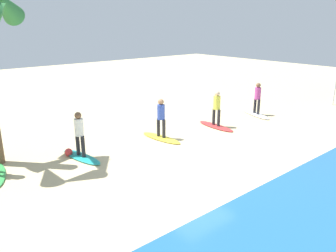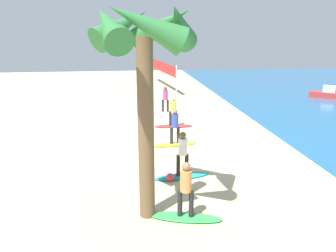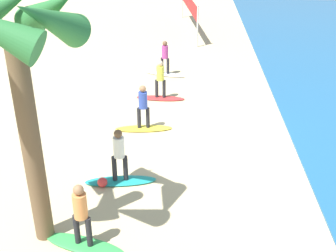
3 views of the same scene
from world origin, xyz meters
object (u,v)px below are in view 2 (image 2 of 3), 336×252
Objects in this scene: surfer_green at (186,186)px; surfer_red at (173,109)px; surfer_yellow at (175,124)px; surfboard_teal at (182,176)px; surfboard_white at (165,112)px; surfboard_green at (185,217)px; volleyball_net at (162,68)px; surfboard_red at (173,126)px; surfboard_yellow at (175,144)px; palm_tree at (144,46)px; surfer_white at (165,97)px; beach_ball at (170,177)px; surfer_teal at (183,151)px; boat_red at (329,94)px.

surfer_red is at bearing 173.87° from surfer_green.
surfer_yellow is 0.78× the size of surfboard_teal.
surfer_yellow is (6.26, -0.32, 0.99)m from surfboard_white.
surfboard_green is 0.23× the size of volleyball_net.
surfboard_red is at bearing 173.87° from surfer_green.
surfboard_white and surfboard_yellow have the same top height.
palm_tree reaches higher than surfboard_teal.
palm_tree is at bearing -15.87° from surfer_yellow.
surfer_white is at bearing 175.65° from surfer_green.
surfer_yellow reaches higher than surfboard_yellow.
beach_ball is (0.26, -0.49, 0.10)m from surfboard_teal.
volleyball_net is (-9.90, 0.93, 1.74)m from surfboard_white.
volleyball_net is at bearing 88.66° from surfboard_red.
palm_tree is at bearing -30.69° from surfer_teal.
surfboard_white is at bearing 176.68° from surfer_teal.
boat_red is at bearing 135.13° from palm_tree.
surfer_teal is at bearing -5.35° from surfer_red.
surfer_red is at bearing -64.47° from boat_red.
palm_tree reaches higher than boat_red.
surfboard_teal is 1.28× the size of surfer_teal.
surfer_white is 9.82m from surfer_teal.
surfer_red is 9.45m from surfboard_green.
surfboard_white is at bearing 93.34° from surfboard_red.
surfboard_white is 12.62m from surfboard_green.
surfer_yellow is (3.03, -0.36, 0.00)m from surfer_red.
surfboard_teal is at bearing -3.32° from surfer_white.
surfer_red is 6.67m from surfboard_teal.
surfer_white reaches higher than surfboard_teal.
surfer_teal is at bearing -74.27° from surfboard_white.
surfboard_yellow is 3.69m from surfer_teal.
surfer_teal reaches higher than surfboard_teal.
surfboard_white is 6.27m from surfboard_yellow.
surfer_green is at bearing -6.13° from surfer_red.
surfboard_yellow is 1.28× the size of surfer_yellow.
surfboard_white is 0.35× the size of palm_tree.
surfboard_green is 0.35× the size of palm_tree.
surfer_white is 5.65× the size of beach_ball.
surfer_yellow is 0.78× the size of surfboard_green.
boat_red is at bearing 32.08° from surfboard_white.
surfboard_red is 3.21m from surfer_yellow.
surfboard_green is (2.78, -0.39, 0.00)m from surfboard_teal.
surfboard_white is 6.35m from surfer_yellow.
surfer_green is (0.00, 0.00, 0.99)m from surfboard_green.
surfer_white is 1.00× the size of surfer_green.
surfboard_yellow and surfboard_teal have the same top height.
surfer_yellow is at bearing -73.84° from surfboard_white.
surfer_white is at bearing -70.95° from surfboard_white.
surfboard_yellow is 1.00× the size of surfboard_green.
surfer_white is at bearing 170.65° from palm_tree.
surfboard_green is at bearing -93.64° from surfboard_red.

